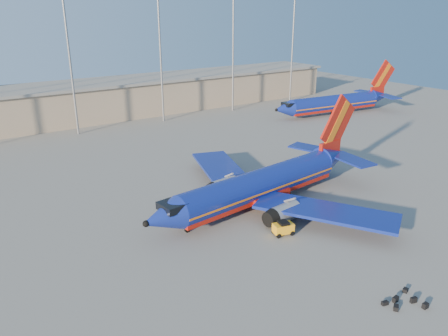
# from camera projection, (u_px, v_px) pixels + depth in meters

# --- Properties ---
(ground) EXTENTS (220.00, 220.00, 0.00)m
(ground) POSITION_uv_depth(u_px,v_px,m) (223.00, 203.00, 58.75)
(ground) COLOR slate
(ground) RESTS_ON ground
(terminal_building) EXTENTS (122.00, 16.00, 8.50)m
(terminal_building) POSITION_uv_depth(u_px,v_px,m) (122.00, 97.00, 107.40)
(terminal_building) COLOR gray
(terminal_building) RESTS_ON ground
(light_mast_row) EXTENTS (101.60, 1.60, 28.65)m
(light_mast_row) POSITION_uv_depth(u_px,v_px,m) (117.00, 45.00, 90.94)
(light_mast_row) COLOR gray
(light_mast_row) RESTS_ON ground
(aircraft_main) EXTENTS (37.76, 36.17, 12.79)m
(aircraft_main) POSITION_uv_depth(u_px,v_px,m) (264.00, 184.00, 57.81)
(aircraft_main) COLOR navy
(aircraft_main) RESTS_ON ground
(aircraft_second) EXTENTS (36.96, 14.32, 12.54)m
(aircraft_second) POSITION_uv_depth(u_px,v_px,m) (336.00, 103.00, 107.99)
(aircraft_second) COLOR navy
(aircraft_second) RESTS_ON ground
(baggage_tug) EXTENTS (2.57, 1.90, 1.66)m
(baggage_tug) POSITION_uv_depth(u_px,v_px,m) (283.00, 228.00, 50.12)
(baggage_tug) COLOR #F3A515
(baggage_tug) RESTS_ON ground
(luggage_pile) EXTENTS (3.78, 2.84, 0.52)m
(luggage_pile) POSITION_uv_depth(u_px,v_px,m) (404.00, 301.00, 38.47)
(luggage_pile) COLOR black
(luggage_pile) RESTS_ON ground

